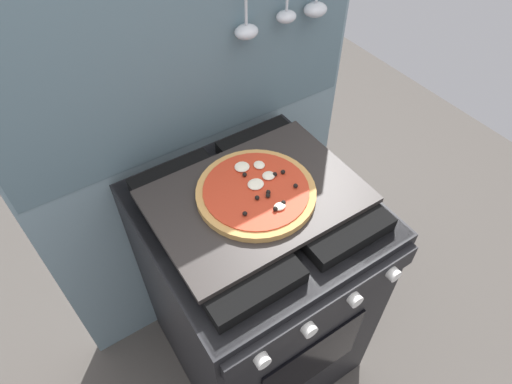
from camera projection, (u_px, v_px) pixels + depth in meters
ground_plane at (256, 343)px, 1.81m from camera, size 4.00×4.00×0.00m
kitchen_backsplash at (200, 157)px, 1.42m from camera, size 1.10×0.09×1.55m
stove at (256, 288)px, 1.48m from camera, size 0.60×0.64×0.90m
baking_tray at (256, 197)px, 1.14m from camera, size 0.54×0.38×0.02m
pizza_left at (257, 192)px, 1.12m from camera, size 0.31×0.31×0.03m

